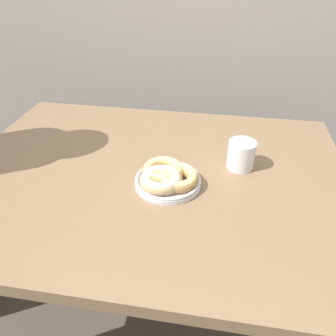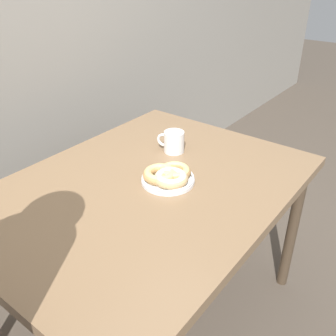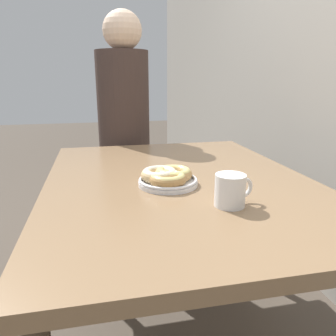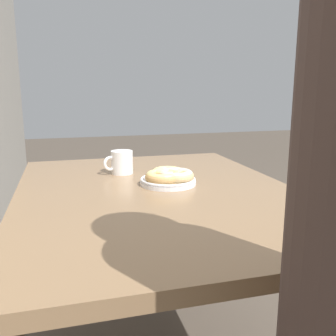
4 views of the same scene
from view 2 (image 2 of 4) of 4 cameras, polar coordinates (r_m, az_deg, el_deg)
The scene contains 3 objects.
dining_table at distance 1.44m, azimuth -3.27°, elevation -4.72°, with size 1.25×0.93×0.72m.
donut_plate at distance 1.39m, azimuth 0.03°, elevation -1.16°, with size 0.22×0.22×0.05m.
coffee_mug at distance 1.61m, azimuth 0.84°, elevation 4.07°, with size 0.09×0.12×0.09m.
Camera 2 is at (-0.89, -0.49, 1.46)m, focal length 40.00 mm.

